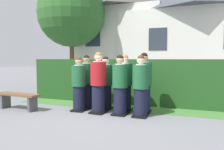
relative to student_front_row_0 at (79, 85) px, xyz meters
The scene contains 15 objects.
ground_plane 1.20m from the student_front_row_0, ahead, with size 60.00×60.00×0.00m, color slate.
student_front_row_0 is the anchor object (origin of this frame).
student_in_red_blazer 0.64m from the student_front_row_0, ahead, with size 0.44×0.50×1.69m.
student_front_row_2 1.26m from the student_front_row_0, ahead, with size 0.42×0.51×1.61m.
student_front_row_3 1.82m from the student_front_row_0, ahead, with size 0.42×0.46×1.60m.
student_rear_row_0 0.47m from the student_front_row_0, 88.69° to the left, with size 0.42×0.49×1.62m.
student_rear_row_1 0.79m from the student_front_row_0, 36.31° to the left, with size 0.41×0.50×1.58m.
student_rear_row_2 1.32m from the student_front_row_0, 19.49° to the left, with size 0.42×0.48×1.63m.
student_rear_row_3 1.86m from the student_front_row_0, 15.01° to the left, with size 0.44×0.50×1.68m.
hedge 1.90m from the student_front_row_0, 60.47° to the left, with size 7.00×0.70×1.49m.
school_building_main 8.56m from the student_front_row_0, 68.69° to the left, with size 8.10×3.82×6.32m.
school_building_annex 8.17m from the student_front_row_0, 99.35° to the left, with size 5.45×3.71×5.98m.
oak_tree_left 6.78m from the student_front_row_0, 122.79° to the left, with size 3.60×3.60×5.73m.
wooden_bench 1.87m from the student_front_row_0, 164.14° to the right, with size 1.42×0.46×0.48m.
lawn_strip 1.47m from the student_front_row_0, 42.32° to the left, with size 7.00×0.90×0.01m, color #477A38.
Camera 1 is at (2.28, -5.72, 1.51)m, focal length 36.38 mm.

